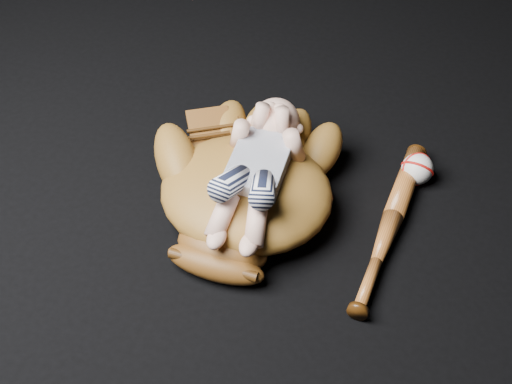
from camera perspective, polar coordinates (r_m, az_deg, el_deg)
baseball_glove at (r=1.39m, az=-0.78°, el=0.48°), size 0.45×0.51×0.15m
newborn_baby at (r=1.34m, az=-0.10°, el=1.75°), size 0.18×0.38×0.15m
baseball_bat at (r=1.41m, az=10.64°, el=-2.67°), size 0.09×0.45×0.04m
baseball at (r=1.52m, az=12.78°, el=1.80°), size 0.08×0.08×0.07m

